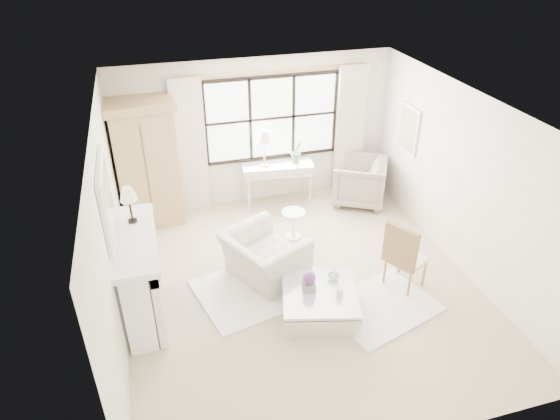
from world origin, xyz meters
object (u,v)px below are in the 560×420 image
Objects in this scene: club_armchair at (265,257)px; coffee_table at (319,304)px; armoire at (146,164)px; console_table at (278,184)px.

coffee_table is at bearing -179.00° from club_armchair.
console_table is (2.32, 0.05, -0.74)m from armoire.
coffee_table is at bearing -88.88° from console_table.
coffee_table is (0.51, -1.00, -0.18)m from club_armchair.
armoire is 2.69m from club_armchair.
console_table is at bearing -6.13° from armoire.
armoire reaches higher than club_armchair.
club_armchair is at bearing -61.29° from armoire.
console_table reaches higher than club_armchair.
club_armchair is 1.14m from coffee_table.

